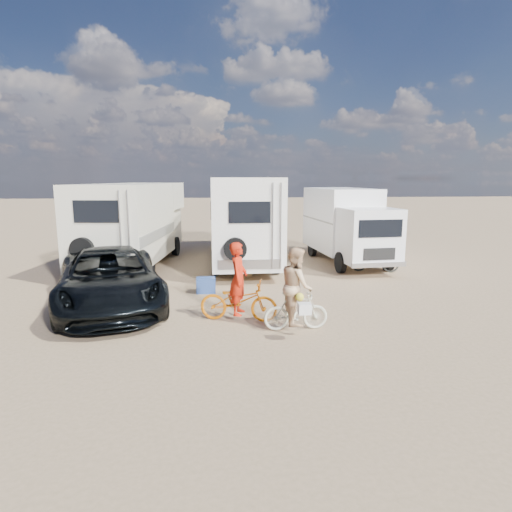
{
  "coord_description": "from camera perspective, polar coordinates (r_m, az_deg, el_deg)",
  "views": [
    {
      "loc": [
        -1.66,
        -11.01,
        3.61
      ],
      "look_at": [
        -0.36,
        1.5,
        1.3
      ],
      "focal_mm": 29.62,
      "sensor_mm": 36.0,
      "label": 1
    }
  ],
  "objects": [
    {
      "name": "bike_woman",
      "position": [
        10.28,
        5.42,
        -7.42
      ],
      "size": [
        1.57,
        0.47,
        0.94
      ],
      "primitive_type": "imported",
      "rotation": [
        0.0,
        0.0,
        1.59
      ],
      "color": "beige",
      "rests_on": "ground"
    },
    {
      "name": "bike_parked",
      "position": [
        17.18,
        15.76,
        -0.47
      ],
      "size": [
        1.94,
        1.16,
        0.96
      ],
      "primitive_type": "imported",
      "rotation": [
        0.0,
        0.0,
        1.26
      ],
      "color": "#272A27",
      "rests_on": "ground"
    },
    {
      "name": "rider_man",
      "position": [
        10.77,
        -2.38,
        -4.0
      ],
      "size": [
        0.6,
        0.77,
        1.86
      ],
      "primitive_type": "imported",
      "rotation": [
        0.0,
        0.0,
        1.32
      ],
      "color": "red",
      "rests_on": "ground"
    },
    {
      "name": "bike_man",
      "position": [
        10.88,
        -2.36,
        -6.06
      ],
      "size": [
        2.12,
        1.18,
        1.05
      ],
      "primitive_type": "imported",
      "rotation": [
        0.0,
        0.0,
        1.32
      ],
      "color": "#C86207",
      "rests_on": "ground"
    },
    {
      "name": "rider_woman",
      "position": [
        10.15,
        5.46,
        -4.96
      ],
      "size": [
        0.72,
        0.92,
        1.86
      ],
      "primitive_type": "imported",
      "rotation": [
        0.0,
        0.0,
        1.59
      ],
      "color": "#D7AE81",
      "rests_on": "ground"
    },
    {
      "name": "ground",
      "position": [
        11.7,
        2.54,
        -7.57
      ],
      "size": [
        140.0,
        140.0,
        0.0
      ],
      "primitive_type": "plane",
      "color": "#9D805E",
      "rests_on": "ground"
    },
    {
      "name": "rv_left",
      "position": [
        18.34,
        -16.15,
        4.04
      ],
      "size": [
        3.64,
        7.92,
        3.41
      ],
      "primitive_type": null,
      "rotation": [
        0.0,
        0.0,
        -0.13
      ],
      "color": "#EAE5C8",
      "rests_on": "ground"
    },
    {
      "name": "box_truck",
      "position": [
        18.52,
        12.29,
        3.93
      ],
      "size": [
        2.61,
        6.22,
        3.19
      ],
      "primitive_type": null,
      "rotation": [
        0.0,
        0.0,
        0.07
      ],
      "color": "white",
      "rests_on": "ground"
    },
    {
      "name": "dark_suv",
      "position": [
        12.67,
        -19.16,
        -2.89
      ],
      "size": [
        4.08,
        6.4,
        1.64
      ],
      "primitive_type": "imported",
      "rotation": [
        0.0,
        0.0,
        0.24
      ],
      "color": "black",
      "rests_on": "ground"
    },
    {
      "name": "crate",
      "position": [
        15.82,
        -1.56,
        -2.06
      ],
      "size": [
        0.54,
        0.54,
        0.39
      ],
      "primitive_type": "cube",
      "rotation": [
        0.0,
        0.0,
        0.1
      ],
      "color": "olive",
      "rests_on": "ground"
    },
    {
      "name": "cooler",
      "position": [
        13.67,
        -6.77,
        -3.93
      ],
      "size": [
        0.61,
        0.44,
        0.48
      ],
      "primitive_type": "cube",
      "rotation": [
        0.0,
        0.0,
        0.01
      ],
      "color": "navy",
      "rests_on": "ground"
    },
    {
      "name": "rv_main",
      "position": [
        18.44,
        -1.98,
        4.85
      ],
      "size": [
        2.59,
        8.85,
        3.64
      ],
      "primitive_type": null,
      "rotation": [
        0.0,
        0.0,
        -0.01
      ],
      "color": "white",
      "rests_on": "ground"
    }
  ]
}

